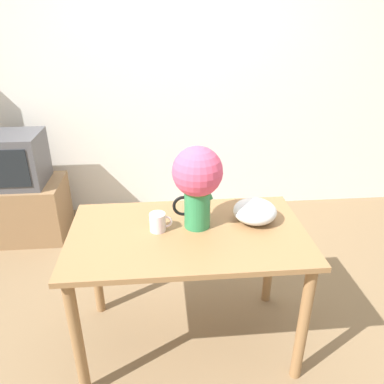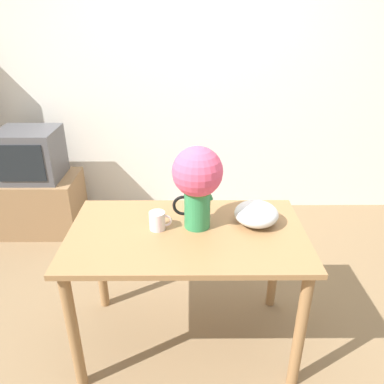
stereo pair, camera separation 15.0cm
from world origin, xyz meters
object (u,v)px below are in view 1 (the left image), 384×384
object	(u,v)px
tv_set	(12,159)
coffee_mug	(158,222)
flower_vase	(197,179)
white_bowl	(255,211)

from	to	relation	value
tv_set	coffee_mug	bearing A→B (deg)	-47.44
flower_vase	tv_set	size ratio (longest dim) A/B	0.91
flower_vase	white_bowl	xyz separation A→B (m)	(0.33, 0.02, -0.22)
coffee_mug	flower_vase	bearing A→B (deg)	7.90
flower_vase	white_bowl	distance (m)	0.40
tv_set	flower_vase	bearing A→B (deg)	-42.18
coffee_mug	tv_set	bearing A→B (deg)	132.56
flower_vase	tv_set	distance (m)	1.96
flower_vase	white_bowl	size ratio (longest dim) A/B	1.88
white_bowl	tv_set	size ratio (longest dim) A/B	0.49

